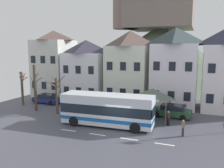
{
  "coord_description": "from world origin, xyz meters",
  "views": [
    {
      "loc": [
        6.86,
        -19.54,
        7.66
      ],
      "look_at": [
        -2.26,
        4.17,
        3.78
      ],
      "focal_mm": 36.84,
      "sensor_mm": 36.0,
      "label": 1
    }
  ],
  "objects_px": {
    "bus_shelter": "(153,94)",
    "pedestrian_00": "(168,118)",
    "hilltop_castle": "(159,50)",
    "bare_tree_00": "(57,94)",
    "pedestrian_01": "(183,127)",
    "parked_car_02": "(80,101)",
    "townhouse_02": "(130,67)",
    "public_bench": "(151,110)",
    "townhouse_00": "(54,64)",
    "bare_tree_01": "(22,87)",
    "bare_tree_02": "(35,88)",
    "parked_car_03": "(47,99)",
    "parked_car_01": "(172,111)",
    "transit_bus": "(107,110)",
    "townhouse_03": "(175,68)",
    "townhouse_01": "(86,70)"
  },
  "relations": [
    {
      "from": "parked_car_01",
      "to": "pedestrian_01",
      "type": "height_order",
      "value": "pedestrian_01"
    },
    {
      "from": "parked_car_02",
      "to": "pedestrian_00",
      "type": "bearing_deg",
      "value": 160.97
    },
    {
      "from": "bus_shelter",
      "to": "bare_tree_02",
      "type": "height_order",
      "value": "bare_tree_02"
    },
    {
      "from": "parked_car_01",
      "to": "bare_tree_02",
      "type": "xyz_separation_m",
      "value": [
        -16.22,
        -3.38,
        2.22
      ]
    },
    {
      "from": "bare_tree_00",
      "to": "pedestrian_01",
      "type": "bearing_deg",
      "value": -8.4
    },
    {
      "from": "parked_car_02",
      "to": "bare_tree_01",
      "type": "distance_m",
      "value": 8.21
    },
    {
      "from": "transit_bus",
      "to": "pedestrian_01",
      "type": "xyz_separation_m",
      "value": [
        7.34,
        -0.34,
        -0.78
      ]
    },
    {
      "from": "transit_bus",
      "to": "public_bench",
      "type": "relative_size",
      "value": 5.39
    },
    {
      "from": "bus_shelter",
      "to": "pedestrian_00",
      "type": "xyz_separation_m",
      "value": [
        1.89,
        -1.34,
        -2.13
      ]
    },
    {
      "from": "parked_car_03",
      "to": "bare_tree_01",
      "type": "distance_m",
      "value": 3.71
    },
    {
      "from": "hilltop_castle",
      "to": "pedestrian_00",
      "type": "bearing_deg",
      "value": -78.43
    },
    {
      "from": "transit_bus",
      "to": "bare_tree_00",
      "type": "bearing_deg",
      "value": 163.02
    },
    {
      "from": "townhouse_00",
      "to": "transit_bus",
      "type": "distance_m",
      "value": 17.73
    },
    {
      "from": "parked_car_02",
      "to": "public_bench",
      "type": "xyz_separation_m",
      "value": [
        9.76,
        -0.17,
        -0.18
      ]
    },
    {
      "from": "townhouse_01",
      "to": "bare_tree_00",
      "type": "relative_size",
      "value": 1.97
    },
    {
      "from": "townhouse_01",
      "to": "transit_bus",
      "type": "relative_size",
      "value": 0.96
    },
    {
      "from": "parked_car_01",
      "to": "public_bench",
      "type": "bearing_deg",
      "value": -5.11
    },
    {
      "from": "pedestrian_01",
      "to": "townhouse_00",
      "type": "bearing_deg",
      "value": 152.19
    },
    {
      "from": "bare_tree_01",
      "to": "bare_tree_02",
      "type": "bearing_deg",
      "value": -26.42
    },
    {
      "from": "parked_car_03",
      "to": "townhouse_03",
      "type": "bearing_deg",
      "value": -161.18
    },
    {
      "from": "townhouse_00",
      "to": "bare_tree_00",
      "type": "bearing_deg",
      "value": -54.33
    },
    {
      "from": "bus_shelter",
      "to": "public_bench",
      "type": "distance_m",
      "value": 3.42
    },
    {
      "from": "townhouse_02",
      "to": "hilltop_castle",
      "type": "height_order",
      "value": "hilltop_castle"
    },
    {
      "from": "townhouse_03",
      "to": "parked_car_02",
      "type": "relative_size",
      "value": 2.55
    },
    {
      "from": "bus_shelter",
      "to": "parked_car_02",
      "type": "distance_m",
      "value": 10.9
    },
    {
      "from": "townhouse_02",
      "to": "bare_tree_00",
      "type": "distance_m",
      "value": 11.43
    },
    {
      "from": "townhouse_01",
      "to": "bare_tree_02",
      "type": "bearing_deg",
      "value": -108.9
    },
    {
      "from": "parked_car_02",
      "to": "bare_tree_02",
      "type": "bearing_deg",
      "value": 43.59
    },
    {
      "from": "townhouse_03",
      "to": "bus_shelter",
      "type": "relative_size",
      "value": 2.9
    },
    {
      "from": "hilltop_castle",
      "to": "bare_tree_00",
      "type": "bearing_deg",
      "value": -101.62
    },
    {
      "from": "townhouse_02",
      "to": "bare_tree_00",
      "type": "xyz_separation_m",
      "value": [
        -6.27,
        -9.15,
        -2.76
      ]
    },
    {
      "from": "townhouse_00",
      "to": "parked_car_01",
      "type": "distance_m",
      "value": 20.59
    },
    {
      "from": "townhouse_01",
      "to": "townhouse_02",
      "type": "relative_size",
      "value": 0.88
    },
    {
      "from": "hilltop_castle",
      "to": "parked_car_02",
      "type": "relative_size",
      "value": 9.73
    },
    {
      "from": "parked_car_01",
      "to": "parked_car_02",
      "type": "distance_m",
      "value": 12.27
    },
    {
      "from": "bare_tree_00",
      "to": "bare_tree_01",
      "type": "xyz_separation_m",
      "value": [
        -7.01,
        2.08,
        0.09
      ]
    },
    {
      "from": "townhouse_03",
      "to": "parked_car_03",
      "type": "bearing_deg",
      "value": -164.59
    },
    {
      "from": "transit_bus",
      "to": "public_bench",
      "type": "distance_m",
      "value": 6.8
    },
    {
      "from": "townhouse_03",
      "to": "hilltop_castle",
      "type": "relative_size",
      "value": 0.26
    },
    {
      "from": "townhouse_02",
      "to": "public_bench",
      "type": "relative_size",
      "value": 5.86
    },
    {
      "from": "hilltop_castle",
      "to": "public_bench",
      "type": "height_order",
      "value": "hilltop_castle"
    },
    {
      "from": "parked_car_03",
      "to": "pedestrian_00",
      "type": "relative_size",
      "value": 2.76
    },
    {
      "from": "townhouse_03",
      "to": "parked_car_02",
      "type": "distance_m",
      "value": 13.48
    },
    {
      "from": "townhouse_00",
      "to": "pedestrian_01",
      "type": "height_order",
      "value": "townhouse_00"
    },
    {
      "from": "parked_car_02",
      "to": "townhouse_02",
      "type": "bearing_deg",
      "value": -140.14
    },
    {
      "from": "bare_tree_01",
      "to": "bare_tree_02",
      "type": "height_order",
      "value": "bare_tree_02"
    },
    {
      "from": "pedestrian_01",
      "to": "parked_car_02",
      "type": "bearing_deg",
      "value": 155.31
    },
    {
      "from": "transit_bus",
      "to": "public_bench",
      "type": "xyz_separation_m",
      "value": [
        3.23,
        5.88,
        -1.13
      ]
    },
    {
      "from": "transit_bus",
      "to": "parked_car_01",
      "type": "distance_m",
      "value": 7.93
    },
    {
      "from": "townhouse_02",
      "to": "townhouse_03",
      "type": "distance_m",
      "value": 6.28
    }
  ]
}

